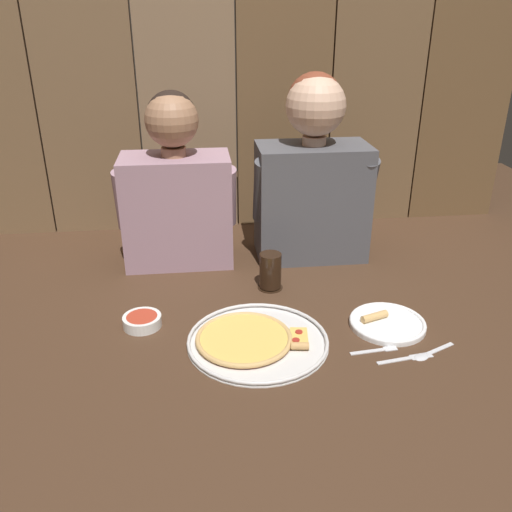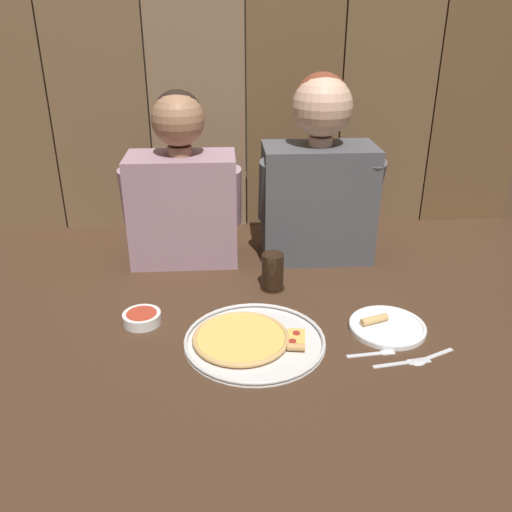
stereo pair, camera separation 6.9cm
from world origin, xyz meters
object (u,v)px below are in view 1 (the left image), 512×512
Objects in this scene: diner_right at (313,175)px; pizza_tray at (253,340)px; dipping_bowl at (142,321)px; drinking_glass at (270,271)px; diner_left at (176,189)px; dinner_plate at (387,323)px.

pizza_tray is at bearing -115.91° from diner_right.
dipping_bowl reaches higher than pizza_tray.
pizza_tray is 0.68m from diner_right.
dipping_bowl is (-0.39, -0.19, -0.04)m from drinking_glass.
pizza_tray is 0.60× the size of diner_right.
pizza_tray is 0.32m from drinking_glass.
diner_right is at bearing 0.10° from diner_left.
pizza_tray is 0.64m from diner_left.
dipping_bowl is at bearing -142.88° from diner_right.
dipping_bowl is 0.51m from diner_left.
diner_right reaches higher than dinner_plate.
diner_right is at bearing 53.94° from drinking_glass.
drinking_glass is (0.09, 0.31, 0.05)m from pizza_tray.
dinner_plate is 0.69m from dipping_bowl.
diner_left reaches higher than dinner_plate.
drinking_glass reaches higher than pizza_tray.
diner_left is at bearing 76.71° from dipping_bowl.
diner_left is (-0.20, 0.55, 0.25)m from pizza_tray.
diner_right reaches higher than dipping_bowl.
drinking_glass is 0.39m from diner_right.
dipping_bowl is 0.17× the size of diner_right.
dinner_plate reaches higher than dipping_bowl.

